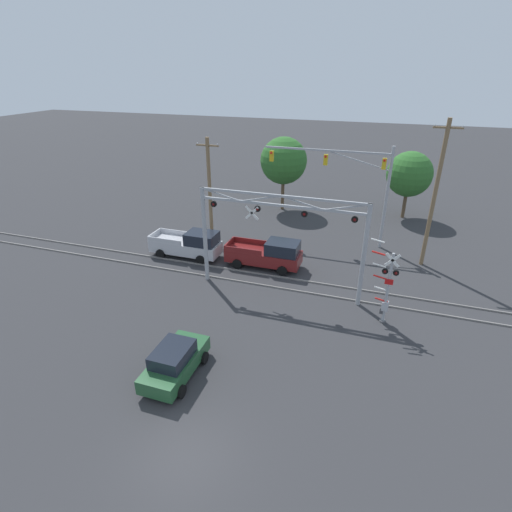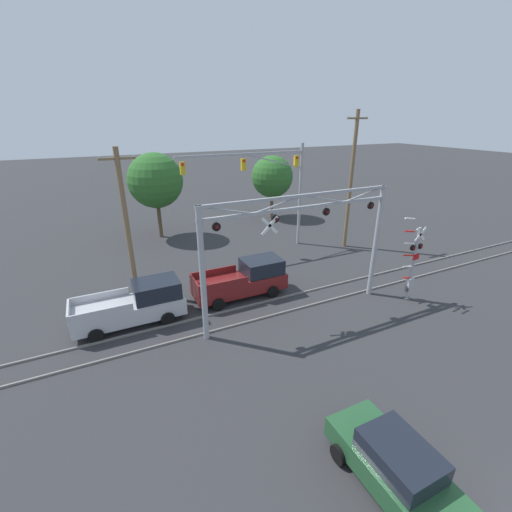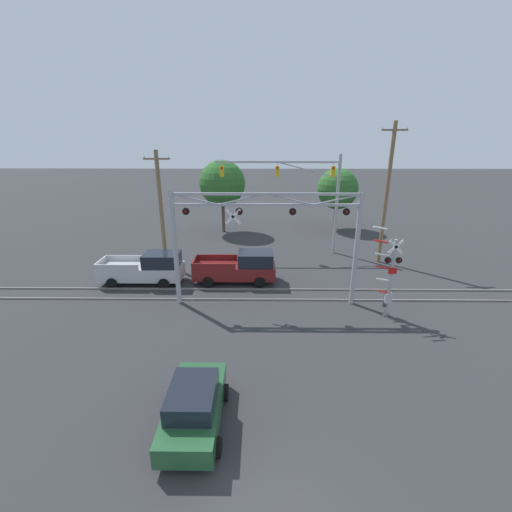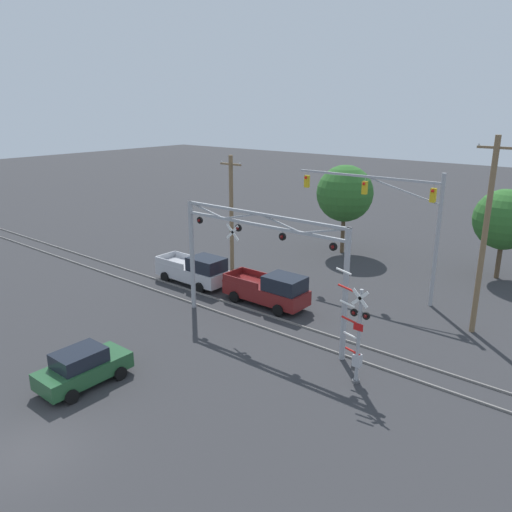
{
  "view_description": "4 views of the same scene",
  "coord_description": "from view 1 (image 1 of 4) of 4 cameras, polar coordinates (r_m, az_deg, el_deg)",
  "views": [
    {
      "loc": [
        5.68,
        -8.73,
        13.17
      ],
      "look_at": [
        -1.61,
        13.03,
        2.12
      ],
      "focal_mm": 28.0,
      "sensor_mm": 36.0,
      "label": 1
    },
    {
      "loc": [
        -8.76,
        -0.46,
        9.77
      ],
      "look_at": [
        -1.29,
        15.1,
        2.66
      ],
      "focal_mm": 24.0,
      "sensor_mm": 36.0,
      "label": 2
    },
    {
      "loc": [
        -0.32,
        -5.17,
        9.18
      ],
      "look_at": [
        -0.53,
        12.89,
        2.85
      ],
      "focal_mm": 24.0,
      "sensor_mm": 36.0,
      "label": 3
    },
    {
      "loc": [
        15.26,
        -6.25,
        11.54
      ],
      "look_at": [
        -1.56,
        14.39,
        3.46
      ],
      "focal_mm": 35.0,
      "sensor_mm": 36.0,
      "label": 4
    }
  ],
  "objects": [
    {
      "name": "utility_pole_left",
      "position": [
        31.76,
        -6.63,
        9.33
      ],
      "size": [
        1.8,
        0.28,
        8.33
      ],
      "color": "brown",
      "rests_on": "ground_plane"
    },
    {
      "name": "ground_plane",
      "position": [
        16.79,
        -10.02,
        -26.51
      ],
      "size": [
        200.0,
        200.0,
        0.0
      ],
      "primitive_type": "plane",
      "color": "#303033"
    },
    {
      "name": "crossing_gantry",
      "position": [
        23.98,
        3.43,
        3.74
      ],
      "size": [
        10.29,
        0.29,
        6.4
      ],
      "color": "#9EA0A5",
      "rests_on": "ground_plane"
    },
    {
      "name": "rail_track_far",
      "position": [
        27.28,
        4.19,
        -3.13
      ],
      "size": [
        80.0,
        0.08,
        0.1
      ],
      "primitive_type": "cube",
      "color": "gray",
      "rests_on": "ground_plane"
    },
    {
      "name": "utility_pole_right",
      "position": [
        29.76,
        24.18,
        8.0
      ],
      "size": [
        1.8,
        0.28,
        10.19
      ],
      "color": "brown",
      "rests_on": "ground_plane"
    },
    {
      "name": "pickup_truck_following",
      "position": [
        30.31,
        -9.49,
        1.66
      ],
      "size": [
        5.34,
        2.12,
        2.08
      ],
      "color": "#B7B7BC",
      "rests_on": "ground_plane"
    },
    {
      "name": "crossing_signal_mast",
      "position": [
        22.95,
        18.08,
        -4.65
      ],
      "size": [
        1.67,
        0.35,
        5.0
      ],
      "color": "#9EA0A5",
      "rests_on": "ground_plane"
    },
    {
      "name": "rail_track_near",
      "position": [
        26.06,
        3.38,
        -4.57
      ],
      "size": [
        80.0,
        0.08,
        0.1
      ],
      "primitive_type": "cube",
      "color": "gray",
      "rests_on": "ground_plane"
    },
    {
      "name": "background_tree_far_left_verge",
      "position": [
        39.35,
        3.97,
        13.41
      ],
      "size": [
        4.48,
        4.48,
        7.09
      ],
      "color": "brown",
      "rests_on": "ground_plane"
    },
    {
      "name": "traffic_signal_span",
      "position": [
        31.7,
        14.39,
        10.72
      ],
      "size": [
        9.7,
        0.39,
        7.91
      ],
      "color": "#9EA0A5",
      "rests_on": "ground_plane"
    },
    {
      "name": "background_tree_beyond_span",
      "position": [
        39.57,
        21.07,
        10.84
      ],
      "size": [
        4.1,
        4.1,
        6.21
      ],
      "color": "brown",
      "rests_on": "ground_plane"
    },
    {
      "name": "sedan_waiting",
      "position": [
        19.39,
        -11.53,
        -14.53
      ],
      "size": [
        2.0,
        3.91,
        1.63
      ],
      "color": "#23512D",
      "rests_on": "ground_plane"
    },
    {
      "name": "pickup_truck_lead",
      "position": [
        28.36,
        1.71,
        0.29
      ],
      "size": [
        5.35,
        2.12,
        2.08
      ],
      "color": "maroon",
      "rests_on": "ground_plane"
    }
  ]
}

